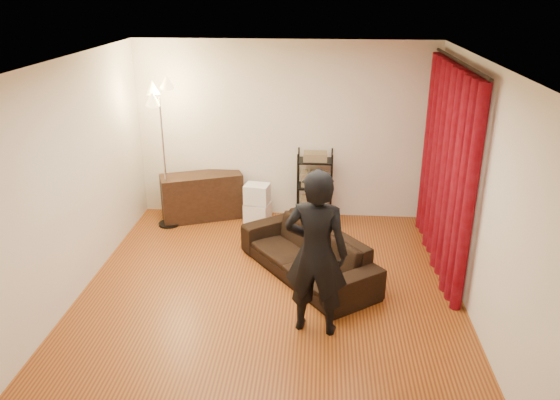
# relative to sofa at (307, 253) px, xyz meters

# --- Properties ---
(floor) EXTENTS (5.00, 5.00, 0.00)m
(floor) POSITION_rel_sofa_xyz_m (-0.42, -0.54, -0.30)
(floor) COLOR #914C16
(floor) RESTS_ON ground
(ceiling) EXTENTS (5.00, 5.00, 0.00)m
(ceiling) POSITION_rel_sofa_xyz_m (-0.42, -0.54, 2.40)
(ceiling) COLOR white
(ceiling) RESTS_ON ground
(wall_back) EXTENTS (5.00, 0.00, 5.00)m
(wall_back) POSITION_rel_sofa_xyz_m (-0.42, 1.96, 1.05)
(wall_back) COLOR beige
(wall_back) RESTS_ON ground
(wall_front) EXTENTS (5.00, 0.00, 5.00)m
(wall_front) POSITION_rel_sofa_xyz_m (-0.42, -3.04, 1.05)
(wall_front) COLOR beige
(wall_front) RESTS_ON ground
(wall_left) EXTENTS (0.00, 5.00, 5.00)m
(wall_left) POSITION_rel_sofa_xyz_m (-2.67, -0.54, 1.05)
(wall_left) COLOR beige
(wall_left) RESTS_ON ground
(wall_right) EXTENTS (0.00, 5.00, 5.00)m
(wall_right) POSITION_rel_sofa_xyz_m (1.83, -0.54, 1.05)
(wall_right) COLOR beige
(wall_right) RESTS_ON ground
(curtain_rod) EXTENTS (0.04, 2.65, 0.04)m
(curtain_rod) POSITION_rel_sofa_xyz_m (1.73, 0.59, 2.28)
(curtain_rod) COLOR black
(curtain_rod) RESTS_ON wall_right
(curtain) EXTENTS (0.22, 2.65, 2.55)m
(curtain) POSITION_rel_sofa_xyz_m (1.71, 0.59, 0.98)
(curtain) COLOR maroon
(curtain) RESTS_ON ground
(sofa) EXTENTS (1.85, 2.09, 0.59)m
(sofa) POSITION_rel_sofa_xyz_m (0.00, 0.00, 0.00)
(sofa) COLOR black
(sofa) RESTS_ON ground
(person) EXTENTS (0.72, 0.53, 1.79)m
(person) POSITION_rel_sofa_xyz_m (0.11, -1.16, 0.60)
(person) COLOR black
(person) RESTS_ON ground
(media_cabinet) EXTENTS (1.31, 0.88, 0.71)m
(media_cabinet) POSITION_rel_sofa_xyz_m (-1.69, 1.69, 0.06)
(media_cabinet) COLOR #321E12
(media_cabinet) RESTS_ON ground
(storage_boxes) EXTENTS (0.42, 0.36, 0.61)m
(storage_boxes) POSITION_rel_sofa_xyz_m (-0.82, 1.59, 0.01)
(storage_boxes) COLOR silver
(storage_boxes) RESTS_ON ground
(wire_shelf) EXTENTS (0.55, 0.42, 1.11)m
(wire_shelf) POSITION_rel_sofa_xyz_m (0.05, 1.74, 0.26)
(wire_shelf) COLOR black
(wire_shelf) RESTS_ON ground
(floor_lamp) EXTENTS (0.43, 0.43, 2.18)m
(floor_lamp) POSITION_rel_sofa_xyz_m (-2.15, 1.37, 0.79)
(floor_lamp) COLOR silver
(floor_lamp) RESTS_ON ground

